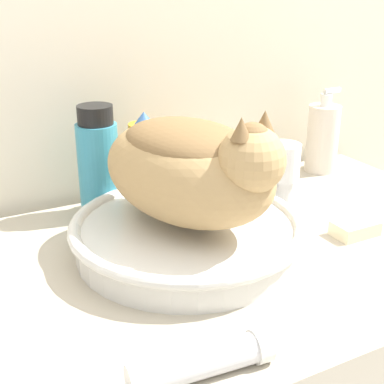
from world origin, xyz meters
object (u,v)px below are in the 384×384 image
Objects in this scene: cream_tube at (203,362)px; cat at (192,165)px; spray_bottle_trigger at (147,163)px; faucet at (279,173)px; mouthwash_bottle at (98,164)px; soap_bar at (355,228)px; soap_pump_bottle at (323,138)px.

cat is at bearing 65.02° from cream_tube.
faucet is at bearing -38.79° from spray_bottle_trigger.
soap_bar is (0.35, -0.28, -0.08)m from mouthwash_bottle.
soap_bar is (0.39, 0.18, -0.01)m from cream_tube.
cat reaches higher than soap_pump_bottle.
faucet is 0.27m from soap_pump_bottle.
soap_pump_bottle is at bearing 39.93° from cream_tube.
soap_bar is at bearing 24.86° from cream_tube.
mouthwash_bottle is 1.12× the size of spray_bottle_trigger.
soap_pump_bottle reaches higher than soap_bar.
spray_bottle_trigger is 2.39× the size of soap_bar.
faucet is at bearing -146.22° from soap_pump_bottle.
spray_bottle_trigger is at bearing 157.12° from cat.
cream_tube is at bearing 30.84° from faucet.
cat is 1.69× the size of mouthwash_bottle.
cream_tube is 0.43m from soap_bar.
cream_tube is (-0.55, -0.46, -0.06)m from soap_pump_bottle.
cat is 0.31m from soap_bar.
spray_bottle_trigger is at bearing -0.00° from mouthwash_bottle.
faucet is 0.24m from spray_bottle_trigger.
soap_pump_bottle is (0.23, 0.15, -0.01)m from faucet.
mouthwash_bottle is 2.66× the size of soap_bar.
cat is at bearing 2.23° from faucet.
soap_pump_bottle is (0.43, 0.21, -0.07)m from cat.
soap_bar is (0.07, -0.13, -0.07)m from faucet.
soap_pump_bottle is at bearing -0.00° from mouthwash_bottle.
cat is 0.22m from spray_bottle_trigger.
spray_bottle_trigger reaches higher than soap_bar.
spray_bottle_trigger is 0.98× the size of soap_pump_bottle.
spray_bottle_trigger is at bearing 180.00° from soap_pump_bottle.
mouthwash_bottle is 1.10× the size of soap_pump_bottle.
mouthwash_bottle reaches higher than cream_tube.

